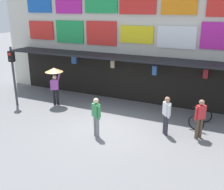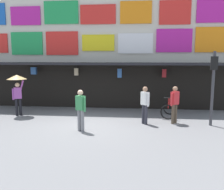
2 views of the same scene
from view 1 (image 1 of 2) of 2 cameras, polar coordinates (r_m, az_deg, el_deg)
The scene contains 8 objects.
ground_plane at distance 11.71m, azimuth -1.73°, elevation -7.33°, with size 80.00×80.00×0.00m, color slate.
shopfront at distance 14.80m, azimuth 6.26°, elevation 14.01°, with size 18.00×2.60×8.00m.
traffic_light_near at distance 14.81m, azimuth -20.93°, elevation 5.76°, with size 0.32×0.35×3.20m.
bicycle_parked at distance 12.44m, azimuth 18.81°, elevation -4.78°, with size 0.94×1.28×1.05m.
pedestrian_in_yellow at distance 11.06m, azimuth 11.82°, elevation -3.98°, with size 0.39×0.44×1.68m.
pedestrian_in_green at distance 10.69m, azimuth -3.48°, elevation -4.40°, with size 0.47×0.37×1.68m.
pedestrian_in_black at distance 11.09m, azimuth 18.73°, elevation -4.55°, with size 0.41×0.41×1.68m.
pedestrian_with_umbrella at distance 14.34m, azimuth -12.50°, elevation 4.12°, with size 0.96×0.96×2.08m.
Camera 1 is at (4.73, -9.41, 5.12)m, focal length 41.76 mm.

